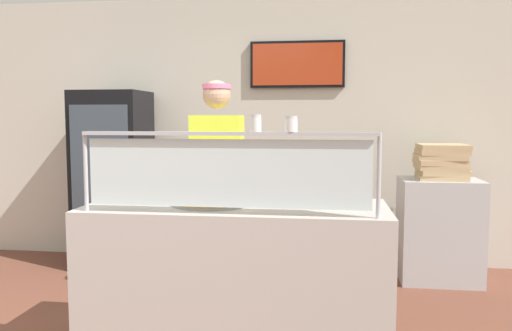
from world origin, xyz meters
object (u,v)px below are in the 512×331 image
Objects in this scene: drink_fridge at (113,179)px; pizza_tray at (211,201)px; pizza_server at (204,198)px; parmesan_shaker at (256,124)px; pepper_flake_shaker at (291,125)px; worker_figure at (218,181)px; pizza_box_stack at (441,162)px.

pizza_tray is at bearing -51.55° from drink_fridge.
pizza_tray is 1.79× the size of pizza_server.
drink_fridge is at bearing 129.52° from parmesan_shaker.
pepper_flake_shaker is (0.51, -0.33, 0.48)m from pizza_tray.
worker_figure is at bearing 121.31° from pepper_flake_shaker.
drink_fridge reaches higher than pepper_flake_shaker.
pizza_box_stack is (1.21, 2.04, -0.36)m from pepper_flake_shaker.
drink_fridge is (-1.91, 2.08, -0.57)m from pepper_flake_shaker.
pizza_tray is 0.28× the size of worker_figure.
worker_figure is (-0.62, 1.02, -0.44)m from pepper_flake_shaker.
drink_fridge is (-1.39, 1.75, -0.09)m from pizza_tray.
drink_fridge is at bearing 132.52° from pepper_flake_shaker.
drink_fridge reaches higher than pizza_tray.
pizza_tray is at bearing -81.34° from worker_figure.
pizza_server is 2.99× the size of parmesan_shaker.
pizza_server is 2.23m from drink_fridge.
pizza_server is 0.78m from pepper_flake_shaker.
worker_figure is (-0.43, 1.02, -0.44)m from parmesan_shaker.
parmesan_shaker is at bearing -55.00° from pizza_server.
drink_fridge is at bearing 128.45° from pizza_tray.
pepper_flake_shaker is at bearing 0.00° from parmesan_shaker.
drink_fridge reaches higher than pizza_box_stack.
pepper_flake_shaker is (0.19, 0.00, -0.00)m from parmesan_shaker.
parmesan_shaker is 0.05× the size of drink_fridge.
pepper_flake_shaker is 2.88m from drink_fridge.
drink_fridge is 3.86× the size of pizza_box_stack.
parmesan_shaker is at bearing -50.48° from drink_fridge.
pepper_flake_shaker reaches higher than pizza_server.
pizza_tray is at bearing 147.62° from pepper_flake_shaker.
pizza_box_stack is at bearing 44.67° from pizza_tray.
drink_fridge reaches higher than parmesan_shaker.
pepper_flake_shaker is 0.19× the size of pizza_box_stack.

